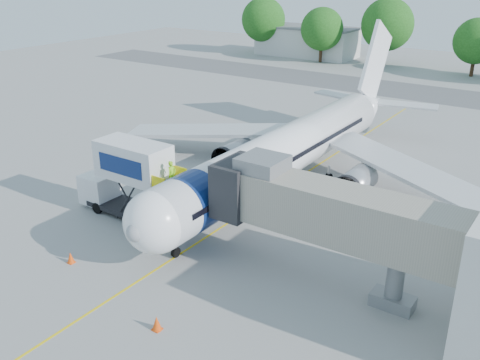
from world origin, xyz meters
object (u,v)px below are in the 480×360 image
Objects in this scene: jet_bridge at (318,209)px; catering_hiloader at (128,179)px; ground_tug at (6,323)px; aircraft at (289,149)px.

catering_hiloader is (-14.26, -0.00, -1.58)m from jet_bridge.
catering_hiloader is 2.03× the size of ground_tug.
ground_tug is at bearing -94.13° from aircraft.
ground_tug is (4.55, -12.62, -1.98)m from catering_hiloader.
ground_tug is at bearing -127.56° from jet_bridge.
aircraft is 13.77m from jet_bridge.
jet_bridge is 16.31m from ground_tug.
aircraft reaches higher than jet_bridge.
aircraft is at bearing 64.15° from ground_tug.
aircraft reaches higher than catering_hiloader.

